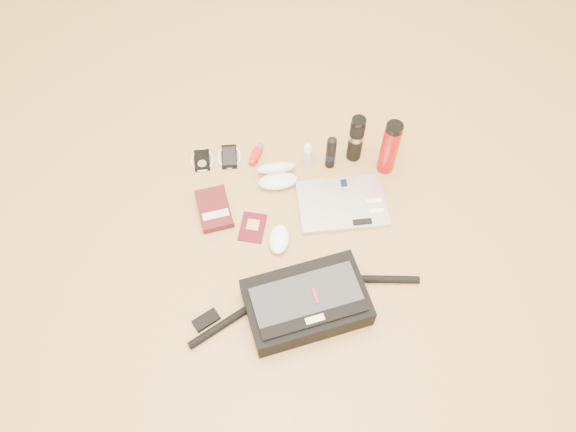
{
  "coord_description": "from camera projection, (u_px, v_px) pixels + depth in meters",
  "views": [
    {
      "loc": [
        0.0,
        -0.94,
        1.84
      ],
      "look_at": [
        -0.02,
        0.11,
        0.06
      ],
      "focal_mm": 35.0,
      "sensor_mm": 36.0,
      "label": 1
    }
  ],
  "objects": [
    {
      "name": "thermos_red",
      "position": [
        390.0,
        148.0,
        2.14
      ],
      "size": [
        0.07,
        0.07,
        0.26
      ],
      "rotation": [
        0.0,
        0.0,
        0.01
      ],
      "color": "#A90D0F",
      "rests_on": "ground"
    },
    {
      "name": "passport",
      "position": [
        253.0,
        227.0,
        2.11
      ],
      "size": [
        0.11,
        0.14,
        0.01
      ],
      "rotation": [
        0.0,
        0.0,
        -0.14
      ],
      "color": "#450614",
      "rests_on": "ground"
    },
    {
      "name": "laptop",
      "position": [
        342.0,
        204.0,
        2.15
      ],
      "size": [
        0.36,
        0.27,
        0.03
      ],
      "rotation": [
        0.0,
        0.0,
        0.13
      ],
      "color": "#BCBCBE",
      "rests_on": "ground"
    },
    {
      "name": "thermos_black",
      "position": [
        356.0,
        139.0,
        2.18
      ],
      "size": [
        0.06,
        0.06,
        0.23
      ],
      "rotation": [
        0.0,
        0.0,
        0.09
      ],
      "color": "black",
      "rests_on": "ground"
    },
    {
      "name": "ipod",
      "position": [
        202.0,
        160.0,
        2.26
      ],
      "size": [
        0.1,
        0.11,
        0.01
      ],
      "rotation": [
        0.0,
        0.0,
        0.14
      ],
      "color": "black",
      "rests_on": "ground"
    },
    {
      "name": "sunglasses_case",
      "position": [
        277.0,
        175.0,
        2.19
      ],
      "size": [
        0.18,
        0.16,
        0.09
      ],
      "rotation": [
        0.0,
        0.0,
        0.17
      ],
      "color": "silver",
      "rests_on": "ground"
    },
    {
      "name": "spray_bottle",
      "position": [
        307.0,
        156.0,
        2.21
      ],
      "size": [
        0.04,
        0.04,
        0.13
      ],
      "rotation": [
        0.0,
        0.0,
        -0.34
      ],
      "color": "#A6CBDE",
      "rests_on": "ground"
    },
    {
      "name": "aerosol_can",
      "position": [
        331.0,
        152.0,
        2.19
      ],
      "size": [
        0.05,
        0.05,
        0.17
      ],
      "rotation": [
        0.0,
        0.0,
        -0.21
      ],
      "color": "black",
      "rests_on": "ground"
    },
    {
      "name": "messenger_bag",
      "position": [
        306.0,
        303.0,
        1.9
      ],
      "size": [
        0.8,
        0.36,
        0.12
      ],
      "rotation": [
        0.0,
        0.0,
        0.32
      ],
      "color": "black",
      "rests_on": "ground"
    },
    {
      "name": "ground",
      "position": [
        294.0,
        250.0,
        2.06
      ],
      "size": [
        4.0,
        4.0,
        0.0
      ],
      "primitive_type": "plane",
      "color": "#A57E44",
      "rests_on": "ground"
    },
    {
      "name": "phone",
      "position": [
        229.0,
        157.0,
        2.27
      ],
      "size": [
        0.1,
        0.12,
        0.01
      ],
      "rotation": [
        0.0,
        0.0,
        0.1
      ],
      "color": "black",
      "rests_on": "ground"
    },
    {
      "name": "book",
      "position": [
        215.0,
        209.0,
        2.13
      ],
      "size": [
        0.16,
        0.21,
        0.03
      ],
      "rotation": [
        0.0,
        0.0,
        0.29
      ],
      "color": "#411012",
      "rests_on": "ground"
    },
    {
      "name": "mouse",
      "position": [
        279.0,
        239.0,
        2.06
      ],
      "size": [
        0.08,
        0.13,
        0.04
      ],
      "rotation": [
        0.0,
        0.0,
        -0.07
      ],
      "color": "white",
      "rests_on": "ground"
    },
    {
      "name": "inhaler",
      "position": [
        256.0,
        154.0,
        2.27
      ],
      "size": [
        0.06,
        0.11,
        0.03
      ],
      "rotation": [
        0.0,
        0.0,
        -0.31
      ],
      "color": "#AA1D0E",
      "rests_on": "ground"
    }
  ]
}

